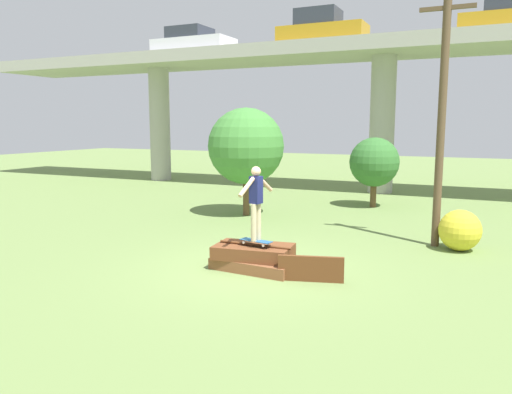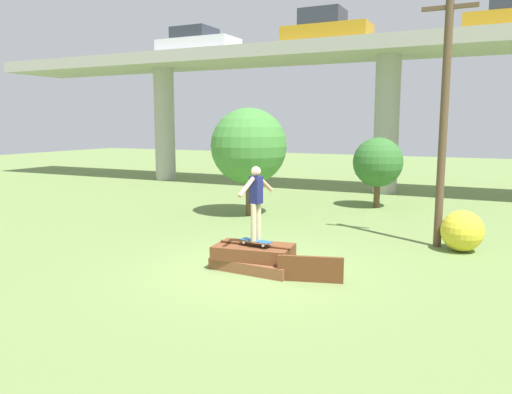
% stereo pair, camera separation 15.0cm
% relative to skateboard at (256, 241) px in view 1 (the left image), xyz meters
% --- Properties ---
extents(ground_plane, '(80.00, 80.00, 0.00)m').
position_rel_skateboard_xyz_m(ground_plane, '(-0.05, 0.05, -0.65)').
color(ground_plane, olive).
extents(scrap_pile, '(1.87, 1.14, 0.58)m').
position_rel_skateboard_xyz_m(scrap_pile, '(-0.08, 0.08, -0.39)').
color(scrap_pile, brown).
rests_on(scrap_pile, ground_plane).
extents(scrap_plank_loose, '(1.29, 0.44, 0.52)m').
position_rel_skateboard_xyz_m(scrap_plank_loose, '(1.31, -0.21, -0.39)').
color(scrap_plank_loose, '#5B3319').
rests_on(scrap_plank_loose, ground_plane).
extents(skateboard, '(0.75, 0.35, 0.09)m').
position_rel_skateboard_xyz_m(skateboard, '(0.00, 0.00, 0.00)').
color(skateboard, '#23517F').
rests_on(skateboard, scrap_pile).
extents(skater, '(0.29, 1.19, 1.58)m').
position_rel_skateboard_xyz_m(skater, '(0.00, -0.00, 0.93)').
color(skater, '#C6B78E').
rests_on(skater, skateboard).
extents(highway_overpass, '(44.00, 4.26, 6.70)m').
position_rel_skateboard_xyz_m(highway_overpass, '(-0.05, 13.45, 5.20)').
color(highway_overpass, '#A8A59E').
rests_on(highway_overpass, ground_plane).
extents(car_on_overpass_mid, '(3.94, 1.64, 1.48)m').
position_rel_skateboard_xyz_m(car_on_overpass_mid, '(-2.82, 12.94, 6.65)').
color(car_on_overpass_mid, '#B28419').
rests_on(car_on_overpass_mid, highway_overpass).
extents(car_on_overpass_far_right, '(4.07, 1.89, 1.22)m').
position_rel_skateboard_xyz_m(car_on_overpass_far_right, '(-9.60, 12.92, 6.54)').
color(car_on_overpass_far_right, silver).
rests_on(car_on_overpass_far_right, highway_overpass).
extents(utility_pole, '(1.30, 0.20, 6.55)m').
position_rel_skateboard_xyz_m(utility_pole, '(3.26, 3.94, 2.75)').
color(utility_pole, brown).
rests_on(utility_pole, ground_plane).
extents(tree_behind_left, '(1.84, 1.84, 2.62)m').
position_rel_skateboard_xyz_m(tree_behind_left, '(0.53, 9.28, 1.04)').
color(tree_behind_left, brown).
rests_on(tree_behind_left, ground_plane).
extents(tree_behind_right, '(2.58, 2.58, 3.66)m').
position_rel_skateboard_xyz_m(tree_behind_right, '(-3.06, 5.75, 1.71)').
color(tree_behind_right, brown).
rests_on(tree_behind_right, ground_plane).
extents(bush_yellow_flowering, '(1.02, 1.02, 1.02)m').
position_rel_skateboard_xyz_m(bush_yellow_flowering, '(3.85, 3.69, -0.14)').
color(bush_yellow_flowering, gold).
rests_on(bush_yellow_flowering, ground_plane).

